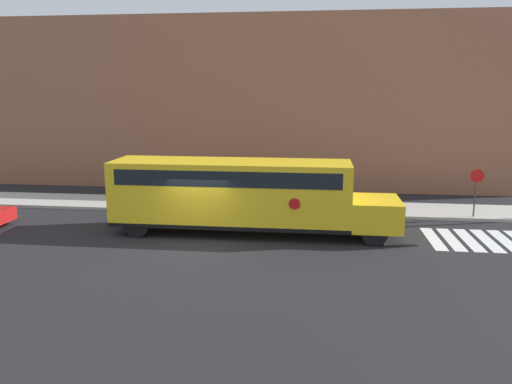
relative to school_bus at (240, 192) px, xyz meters
name	(u,v)px	position (x,y,z in m)	size (l,w,h in m)	color
ground_plane	(196,245)	(-1.50, -1.85, -1.77)	(60.00, 60.00, 0.00)	black
sidewalk_strip	(226,205)	(-1.50, 4.65, -1.70)	(44.00, 3.00, 0.15)	#B2ADA3
building_backdrop	(244,103)	(-1.50, 11.15, 3.37)	(32.00, 4.00, 10.28)	#935B42
crosswalk_stripes	(487,240)	(10.07, 0.15, -1.77)	(4.70, 3.20, 0.01)	white
school_bus	(240,192)	(0.00, 0.00, 0.00)	(11.90, 2.57, 3.08)	yellow
stop_sign	(476,187)	(10.50, 3.53, -0.22)	(0.62, 0.10, 2.40)	#38383A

